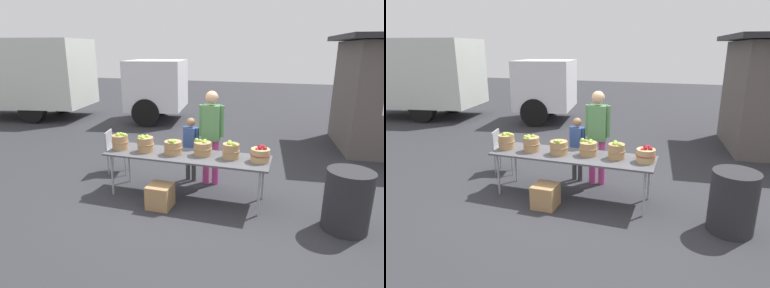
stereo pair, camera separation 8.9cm
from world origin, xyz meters
TOP-DOWN VIEW (x-y plane):
  - ground_plane at (0.00, 0.00)m, footprint 40.00×40.00m
  - market_table at (0.00, 0.00)m, footprint 2.70×0.76m
  - apple_basket_green_0 at (-1.19, -0.03)m, footprint 0.29×0.29m
  - apple_basket_green_1 at (-0.72, -0.04)m, footprint 0.29×0.29m
  - apple_basket_green_2 at (-0.22, -0.03)m, footprint 0.31×0.31m
  - apple_basket_green_3 at (0.25, 0.07)m, footprint 0.30×0.30m
  - apple_basket_green_4 at (0.72, 0.05)m, footprint 0.28×0.28m
  - apple_basket_red_0 at (1.18, 0.04)m, footprint 0.31×0.31m
  - vendor_adult at (0.24, 0.69)m, footprint 0.45×0.25m
  - child_customer at (-0.16, 0.72)m, footprint 0.32×0.19m
  - box_truck at (-6.45, 4.89)m, footprint 7.96×3.45m
  - folding_chair at (-1.74, 0.66)m, footprint 0.49×0.49m
  - trash_barrel at (2.42, -0.30)m, footprint 0.61×0.61m
  - produce_crate at (-0.28, -0.48)m, footprint 0.37×0.37m

SIDE VIEW (x-z plane):
  - ground_plane at x=0.00m, z-range 0.00..0.00m
  - produce_crate at x=-0.28m, z-range 0.00..0.37m
  - trash_barrel at x=2.42m, z-range 0.00..0.86m
  - folding_chair at x=-1.74m, z-range 0.08..0.94m
  - market_table at x=0.00m, z-range 0.34..1.09m
  - child_customer at x=-0.16m, z-range 0.11..1.32m
  - apple_basket_red_0 at x=1.18m, z-range 0.74..0.99m
  - apple_basket_green_2 at x=-0.22m, z-range 0.74..1.01m
  - apple_basket_green_3 at x=0.25m, z-range 0.74..1.01m
  - apple_basket_green_4 at x=0.72m, z-range 0.74..1.02m
  - apple_basket_green_0 at x=-1.19m, z-range 0.74..1.03m
  - apple_basket_green_1 at x=-0.72m, z-range 0.74..1.03m
  - vendor_adult at x=0.24m, z-range 0.15..1.87m
  - box_truck at x=-6.45m, z-range 0.11..2.86m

